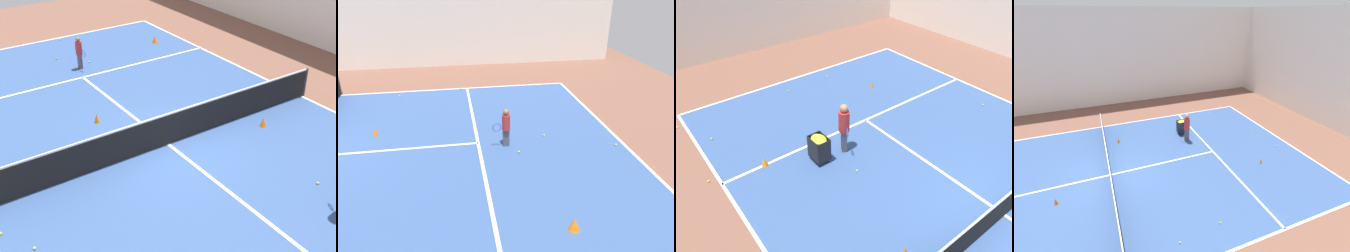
{
  "view_description": "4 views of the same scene",
  "coord_description": "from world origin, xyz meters",
  "views": [
    {
      "loc": [
        6.61,
        9.73,
        7.39
      ],
      "look_at": [
        0.0,
        0.0,
        0.62
      ],
      "focal_mm": 50.0,
      "sensor_mm": 36.0,
      "label": 1
    },
    {
      "loc": [
        -9.73,
        -5.14,
        5.27
      ],
      "look_at": [
        -0.33,
        -6.77,
        0.72
      ],
      "focal_mm": 35.0,
      "sensor_mm": 36.0,
      "label": 2
    },
    {
      "loc": [
        -7.12,
        -2.04,
        7.17
      ],
      "look_at": [
        -1.79,
        4.93,
        1.0
      ],
      "focal_mm": 35.0,
      "sensor_mm": 36.0,
      "label": 3
    },
    {
      "loc": [
        9.73,
        0.08,
        7.39
      ],
      "look_at": [
        -2.75,
        4.98,
        0.56
      ],
      "focal_mm": 24.0,
      "sensor_mm": 36.0,
      "label": 4
    }
  ],
  "objects": [
    {
      "name": "training_cone_3",
      "position": [
        -4.43,
        -7.61,
        0.16
      ],
      "size": [
        0.26,
        0.26,
        0.32
      ],
      "primitive_type": "cone",
      "color": "orange",
      "rests_on": "ground"
    },
    {
      "name": "tennis_ball_12",
      "position": [
        0.12,
        -8.2,
        0.04
      ],
      "size": [
        0.07,
        0.07,
        0.07
      ],
      "primitive_type": "sphere",
      "color": "yellow",
      "rests_on": "ground"
    },
    {
      "name": "player_near_baseline",
      "position": [
        -0.33,
        -6.76,
        0.75
      ],
      "size": [
        0.27,
        0.58,
        1.31
      ],
      "rotation": [
        0.0,
        0.0,
        1.58
      ],
      "color": "#4C4C56",
      "rests_on": "ground"
    },
    {
      "name": "training_cone_4",
      "position": [
        1.15,
        -2.37,
        0.16
      ],
      "size": [
        0.17,
        0.17,
        0.32
      ],
      "primitive_type": "cone",
      "color": "orange",
      "rests_on": "ground"
    },
    {
      "name": "tennis_ball_7",
      "position": [
        5.71,
        -5.54,
        0.04
      ],
      "size": [
        0.07,
        0.07,
        0.07
      ],
      "primitive_type": "sphere",
      "color": "yellow",
      "rests_on": "ground"
    },
    {
      "name": "tennis_ball_2",
      "position": [
        5.09,
        -2.73,
        0.04
      ],
      "size": [
        0.07,
        0.07,
        0.07
      ],
      "primitive_type": "sphere",
      "color": "yellow",
      "rests_on": "ground"
    },
    {
      "name": "line_baseline_near",
      "position": [
        0.0,
        -10.68,
        0.01
      ],
      "size": [
        11.49,
        0.1,
        0.0
      ],
      "primitive_type": "cube",
      "color": "white",
      "rests_on": "ground"
    },
    {
      "name": "tennis_ball_9",
      "position": [
        -0.88,
        -7.1,
        0.04
      ],
      "size": [
        0.07,
        0.07,
        0.07
      ],
      "primitive_type": "sphere",
      "color": "yellow",
      "rests_on": "ground"
    },
    {
      "name": "line_service_near",
      "position": [
        0.0,
        -5.87,
        0.01
      ],
      "size": [
        11.49,
        0.1,
        0.0
      ],
      "primitive_type": "cube",
      "color": "white",
      "rests_on": "ground"
    },
    {
      "name": "tennis_ball_5",
      "position": [
        5.49,
        -9.41,
        0.04
      ],
      "size": [
        0.07,
        0.07,
        0.07
      ],
      "primitive_type": "sphere",
      "color": "yellow",
      "rests_on": "ground"
    },
    {
      "name": "tennis_ball_4",
      "position": [
        -0.96,
        -10.36,
        0.04
      ],
      "size": [
        0.07,
        0.07,
        0.07
      ],
      "primitive_type": "sphere",
      "color": "yellow",
      "rests_on": "ground"
    },
    {
      "name": "line_sideline_right",
      "position": [
        5.74,
        0.0,
        0.01
      ],
      "size": [
        0.1,
        21.35,
        0.0
      ],
      "primitive_type": "cube",
      "color": "white",
      "rests_on": "ground"
    }
  ]
}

